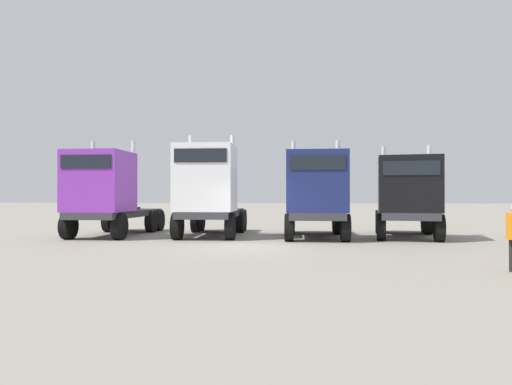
# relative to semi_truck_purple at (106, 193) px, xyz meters

# --- Properties ---
(ground) EXTENTS (200.00, 200.00, 0.00)m
(ground) POSITION_rel_semi_truck_purple_xyz_m (6.73, -3.21, -1.93)
(ground) COLOR gray
(semi_truck_purple) EXTENTS (2.60, 6.33, 4.29)m
(semi_truck_purple) POSITION_rel_semi_truck_purple_xyz_m (0.00, 0.00, 0.00)
(semi_truck_purple) COLOR #333338
(semi_truck_purple) RESTS_ON ground
(semi_truck_white) EXTENTS (2.82, 6.28, 4.53)m
(semi_truck_white) POSITION_rel_semi_truck_purple_xyz_m (4.49, 0.34, 0.11)
(semi_truck_white) COLOR #333338
(semi_truck_white) RESTS_ON ground
(semi_truck_navy) EXTENTS (2.69, 5.92, 4.19)m
(semi_truck_navy) POSITION_rel_semi_truck_purple_xyz_m (9.13, 0.12, -0.04)
(semi_truck_navy) COLOR #333338
(semi_truck_navy) RESTS_ON ground
(semi_truck_black) EXTENTS (3.24, 6.23, 4.00)m
(semi_truck_black) POSITION_rel_semi_truck_purple_xyz_m (12.96, 0.80, -0.13)
(semi_truck_black) COLOR #333338
(semi_truck_black) RESTS_ON ground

